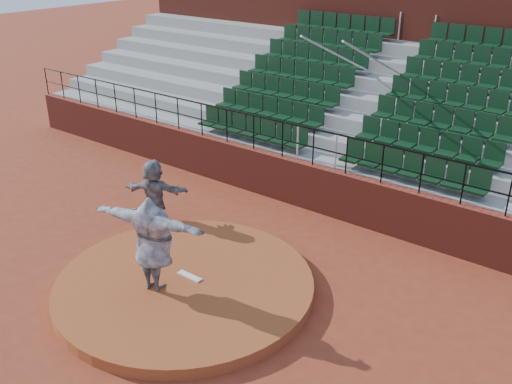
% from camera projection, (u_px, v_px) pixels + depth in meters
% --- Properties ---
extents(ground, '(90.00, 90.00, 0.00)m').
position_uv_depth(ground, '(185.00, 290.00, 12.24)').
color(ground, maroon).
rests_on(ground, ground).
extents(pitchers_mound, '(5.50, 5.50, 0.25)m').
position_uv_depth(pitchers_mound, '(185.00, 285.00, 12.19)').
color(pitchers_mound, '#A04B24').
rests_on(pitchers_mound, ground).
extents(pitching_rubber, '(0.60, 0.15, 0.03)m').
position_uv_depth(pitching_rubber, '(190.00, 276.00, 12.24)').
color(pitching_rubber, white).
rests_on(pitching_rubber, pitchers_mound).
extents(boundary_wall, '(24.00, 0.30, 1.30)m').
position_uv_depth(boundary_wall, '(312.00, 187.00, 15.57)').
color(boundary_wall, maroon).
rests_on(boundary_wall, ground).
extents(wall_railing, '(24.04, 0.05, 1.03)m').
position_uv_depth(wall_railing, '(314.00, 139.00, 15.00)').
color(wall_railing, black).
rests_on(wall_railing, boundary_wall).
extents(seating_deck, '(24.00, 5.97, 4.63)m').
position_uv_depth(seating_deck, '(375.00, 126.00, 17.87)').
color(seating_deck, gray).
rests_on(seating_deck, ground).
extents(press_box_facade, '(24.00, 3.00, 7.10)m').
position_uv_depth(press_box_facade, '(432.00, 40.00, 19.85)').
color(press_box_facade, maroon).
rests_on(press_box_facade, ground).
extents(pitcher, '(2.65, 1.19, 2.08)m').
position_uv_depth(pitcher, '(153.00, 243.00, 11.46)').
color(pitcher, black).
rests_on(pitcher, pitchers_mound).
extents(fielder, '(1.75, 1.24, 1.82)m').
position_uv_depth(fielder, '(154.00, 193.00, 14.56)').
color(fielder, black).
rests_on(fielder, ground).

